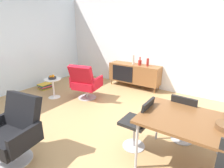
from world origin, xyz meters
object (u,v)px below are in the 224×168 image
at_px(dining_table, 206,127).
at_px(magazine_stack, 45,86).
at_px(lounge_chair_red, 85,82).
at_px(armchair_black_shell, 14,130).
at_px(vase_cobalt, 133,60).
at_px(vase_sculptural_dark, 148,62).
at_px(dining_chair_back_left, 184,116).
at_px(sideboard, 134,73).
at_px(dining_chair_near_window, 138,122).
at_px(side_table_round, 53,86).
at_px(vase_ceramic_small, 140,62).
at_px(fruit_bowl, 52,77).

xyz_separation_m(dining_table, magazine_stack, (-4.47, 0.90, -0.62)).
xyz_separation_m(lounge_chair_red, armchair_black_shell, (0.65, -2.19, 0.00)).
bearing_deg(dining_table, vase_cobalt, 132.20).
height_order(vase_sculptural_dark, dining_chair_back_left, vase_sculptural_dark).
xyz_separation_m(dining_table, lounge_chair_red, (-2.90, 1.02, -0.23)).
distance_m(sideboard, dining_table, 3.44).
bearing_deg(lounge_chair_red, vase_sculptural_dark, 56.25).
bearing_deg(armchair_black_shell, vase_sculptural_dark, 84.09).
bearing_deg(dining_chair_near_window, dining_chair_back_left, 46.24).
height_order(dining_table, side_table_round, dining_table).
relative_size(vase_cobalt, vase_ceramic_small, 1.13).
distance_m(sideboard, fruit_bowl, 2.40).
height_order(vase_sculptural_dark, lounge_chair_red, same).
relative_size(dining_table, fruit_bowl, 8.00).
bearing_deg(dining_table, armchair_black_shell, -152.39).
distance_m(vase_cobalt, magazine_stack, 2.83).
relative_size(sideboard, side_table_round, 3.08).
distance_m(dining_table, fruit_bowl, 3.73).
height_order(lounge_chair_red, armchair_black_shell, same).
bearing_deg(dining_table, dining_chair_near_window, -179.99).
distance_m(dining_table, side_table_round, 3.75).
height_order(vase_ceramic_small, magazine_stack, vase_ceramic_small).
bearing_deg(vase_sculptural_dark, vase_cobalt, 180.00).
bearing_deg(armchair_black_shell, dining_table, 27.61).
distance_m(lounge_chair_red, side_table_round, 0.89).
xyz_separation_m(vase_cobalt, dining_chair_back_left, (1.97, -2.01, -0.39)).
relative_size(vase_cobalt, dining_chair_back_left, 0.33).
relative_size(armchair_black_shell, fruit_bowl, 4.73).
relative_size(armchair_black_shell, side_table_round, 1.82).
bearing_deg(dining_chair_back_left, armchair_black_shell, -137.51).
bearing_deg(fruit_bowl, magazine_stack, 160.42).
xyz_separation_m(sideboard, fruit_bowl, (-1.40, -1.95, 0.12)).
xyz_separation_m(dining_chair_near_window, armchair_black_shell, (-1.36, -1.18, -0.00)).
xyz_separation_m(sideboard, magazine_stack, (-2.20, -1.67, -0.36)).
bearing_deg(vase_cobalt, side_table_round, -124.76).
distance_m(lounge_chair_red, fruit_bowl, 0.88).
distance_m(vase_ceramic_small, dining_chair_back_left, 2.69).
height_order(sideboard, vase_sculptural_dark, vase_sculptural_dark).
bearing_deg(lounge_chair_red, sideboard, 68.17).
bearing_deg(side_table_round, armchair_black_shell, -51.33).
distance_m(dining_chair_near_window, side_table_round, 2.86).
distance_m(sideboard, dining_chair_back_left, 2.78).
xyz_separation_m(vase_ceramic_small, dining_chair_back_left, (1.75, -2.01, -0.33)).
bearing_deg(armchair_black_shell, fruit_bowl, 128.63).
height_order(dining_chair_near_window, fruit_bowl, dining_chair_near_window).
xyz_separation_m(vase_cobalt, lounge_chair_red, (-0.57, -1.55, -0.39)).
relative_size(sideboard, dining_table, 1.00).
distance_m(armchair_black_shell, fruit_bowl, 2.30).
relative_size(vase_cobalt, side_table_round, 0.54).
xyz_separation_m(vase_sculptural_dark, dining_chair_near_window, (0.97, -2.57, -0.36)).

